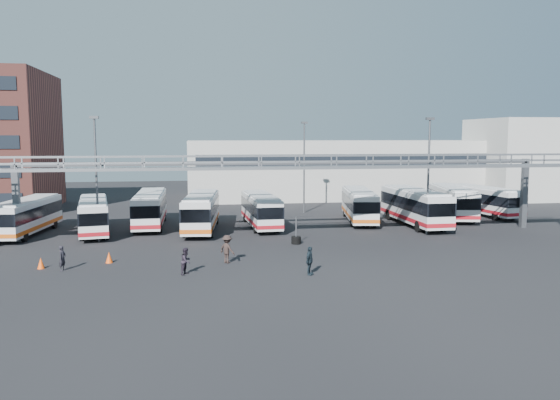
{
  "coord_description": "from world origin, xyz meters",
  "views": [
    {
      "loc": [
        -8.14,
        -37.83,
        8.57
      ],
      "look_at": [
        -1.25,
        6.0,
        3.4
      ],
      "focal_mm": 35.0,
      "sensor_mm": 36.0,
      "label": 1
    }
  ],
  "objects": [
    {
      "name": "pedestrian_a",
      "position": [
        -16.62,
        -1.78,
        0.81
      ],
      "size": [
        0.56,
        0.69,
        1.63
      ],
      "primitive_type": "imported",
      "rotation": [
        0.0,
        0.0,
        1.25
      ],
      "color": "black",
      "rests_on": "ground"
    },
    {
      "name": "bus_8",
      "position": [
        18.64,
        15.69,
        1.85
      ],
      "size": [
        4.66,
        11.28,
        3.34
      ],
      "rotation": [
        0.0,
        0.0,
        -0.2
      ],
      "color": "silver",
      "rests_on": "ground"
    },
    {
      "name": "ground",
      "position": [
        0.0,
        0.0,
        0.0
      ],
      "size": [
        140.0,
        140.0,
        0.0
      ],
      "primitive_type": "plane",
      "color": "black",
      "rests_on": "ground"
    },
    {
      "name": "light_pole_left",
      "position": [
        -16.0,
        8.0,
        5.73
      ],
      "size": [
        0.7,
        0.35,
        10.21
      ],
      "color": "#4C4F54",
      "rests_on": "ground"
    },
    {
      "name": "pedestrian_c",
      "position": [
        -6.03,
        -1.31,
        0.96
      ],
      "size": [
        1.36,
        1.41,
        1.93
      ],
      "primitive_type": "imported",
      "rotation": [
        0.0,
        0.0,
        2.3
      ],
      "color": "black",
      "rests_on": "ground"
    },
    {
      "name": "cone_left",
      "position": [
        -18.15,
        -1.02,
        0.37
      ],
      "size": [
        0.52,
        0.52,
        0.74
      ],
      "primitive_type": "cone",
      "rotation": [
        0.0,
        0.0,
        -0.13
      ],
      "color": "#F74D0D",
      "rests_on": "ground"
    },
    {
      "name": "warehouse",
      "position": [
        12.0,
        38.0,
        4.0
      ],
      "size": [
        42.0,
        14.0,
        8.0
      ],
      "primitive_type": "cube",
      "color": "#9E9E99",
      "rests_on": "ground"
    },
    {
      "name": "light_pole_mid",
      "position": [
        12.0,
        7.0,
        5.73
      ],
      "size": [
        0.7,
        0.35,
        10.21
      ],
      "color": "#4C4F54",
      "rests_on": "ground"
    },
    {
      "name": "pedestrian_d",
      "position": [
        -1.18,
        -5.35,
        0.9
      ],
      "size": [
        0.91,
        1.13,
        1.8
      ],
      "primitive_type": "imported",
      "rotation": [
        0.0,
        0.0,
        1.05
      ],
      "color": "black",
      "rests_on": "ground"
    },
    {
      "name": "bus_1",
      "position": [
        -17.03,
        11.9,
        1.72
      ],
      "size": [
        4.02,
        10.46,
        3.1
      ],
      "rotation": [
        0.0,
        0.0,
        0.17
      ],
      "color": "silver",
      "rests_on": "ground"
    },
    {
      "name": "bus_2",
      "position": [
        -12.38,
        14.95,
        1.83
      ],
      "size": [
        2.53,
        10.9,
        3.31
      ],
      "rotation": [
        0.0,
        0.0,
        -0.0
      ],
      "color": "silver",
      "rests_on": "ground"
    },
    {
      "name": "gantry",
      "position": [
        0.0,
        5.87,
        5.51
      ],
      "size": [
        51.4,
        5.15,
        7.1
      ],
      "color": "gray",
      "rests_on": "ground"
    },
    {
      "name": "bus_0",
      "position": [
        -22.65,
        12.21,
        1.75
      ],
      "size": [
        3.56,
        10.6,
        3.16
      ],
      "rotation": [
        0.0,
        0.0,
        -0.11
      ],
      "color": "silver",
      "rests_on": "ground"
    },
    {
      "name": "pedestrian_b",
      "position": [
        -8.76,
        -3.98,
        0.85
      ],
      "size": [
        0.96,
        1.03,
        1.69
      ],
      "primitive_type": "imported",
      "rotation": [
        0.0,
        0.0,
        1.06
      ],
      "color": "black",
      "rests_on": "ground"
    },
    {
      "name": "cone_right",
      "position": [
        -14.01,
        0.01,
        0.38
      ],
      "size": [
        0.57,
        0.57,
        0.76
      ],
      "primitive_type": "cone",
      "rotation": [
        0.0,
        0.0,
        -0.21
      ],
      "color": "#F74D0D",
      "rests_on": "ground"
    },
    {
      "name": "building_right",
      "position": [
        38.0,
        32.0,
        5.5
      ],
      "size": [
        14.0,
        12.0,
        11.0
      ],
      "primitive_type": "cube",
      "color": "#B2B2AD",
      "rests_on": "ground"
    },
    {
      "name": "light_pole_back",
      "position": [
        4.0,
        22.0,
        5.73
      ],
      "size": [
        0.7,
        0.35,
        10.21
      ],
      "color": "#4C4F54",
      "rests_on": "ground"
    },
    {
      "name": "bus_6",
      "position": [
        8.26,
        14.94,
        1.79
      ],
      "size": [
        4.26,
        10.95,
        3.24
      ],
      "rotation": [
        0.0,
        0.0,
        -0.17
      ],
      "color": "silver",
      "rests_on": "ground"
    },
    {
      "name": "tire_stack",
      "position": [
        -0.18,
        4.5,
        0.37
      ],
      "size": [
        0.77,
        0.77,
        2.21
      ],
      "color": "black",
      "rests_on": "ground"
    },
    {
      "name": "bus_4",
      "position": [
        -1.97,
        13.15,
        1.73
      ],
      "size": [
        2.86,
        10.4,
        3.13
      ],
      "rotation": [
        0.0,
        0.0,
        0.05
      ],
      "color": "silver",
      "rests_on": "ground"
    },
    {
      "name": "bus_7",
      "position": [
        12.85,
        11.77,
        1.95
      ],
      "size": [
        2.77,
        11.62,
        3.53
      ],
      "rotation": [
        0.0,
        0.0,
        0.01
      ],
      "color": "silver",
      "rests_on": "ground"
    },
    {
      "name": "bus_3",
      "position": [
        -7.59,
        11.96,
        1.86
      ],
      "size": [
        3.7,
        11.29,
        3.37
      ],
      "rotation": [
        0.0,
        0.0,
        -0.1
      ],
      "color": "silver",
      "rests_on": "ground"
    },
    {
      "name": "bus_9",
      "position": [
        22.98,
        16.88,
        1.74
      ],
      "size": [
        3.83,
        10.57,
        3.14
      ],
      "rotation": [
        0.0,
        0.0,
        0.14
      ],
      "color": "silver",
      "rests_on": "ground"
    }
  ]
}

